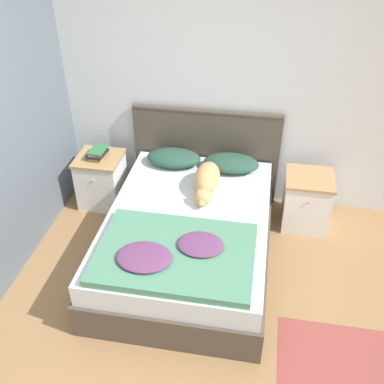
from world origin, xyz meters
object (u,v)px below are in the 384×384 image
object	(u,v)px
bed	(188,237)
pillow_left	(174,158)
nightstand_left	(102,180)
dog	(207,181)
nightstand_right	(306,201)
book_stack	(98,153)
pillow_right	(231,163)

from	to	relation	value
bed	pillow_left	xyz separation A→B (m)	(-0.29, 0.80, 0.34)
nightstand_left	pillow_left	distance (m)	0.84
dog	nightstand_right	bearing A→B (deg)	18.35
bed	dog	bearing A→B (deg)	75.19
nightstand_left	dog	world-z (taller)	dog
dog	book_stack	world-z (taller)	dog
pillow_right	book_stack	bearing A→B (deg)	-176.60
pillow_right	book_stack	xyz separation A→B (m)	(-1.37, -0.08, 0.02)
nightstand_right	book_stack	distance (m)	2.18
nightstand_left	nightstand_right	world-z (taller)	same
book_stack	nightstand_right	bearing A→B (deg)	-0.09
nightstand_left	pillow_right	size ratio (longest dim) A/B	1.03
pillow_right	dog	distance (m)	0.45
bed	dog	xyz separation A→B (m)	(0.10, 0.40, 0.37)
nightstand_left	book_stack	size ratio (longest dim) A/B	2.33
nightstand_left	pillow_left	bearing A→B (deg)	6.21
nightstand_left	book_stack	world-z (taller)	book_stack
pillow_left	book_stack	distance (m)	0.79
bed	book_stack	world-z (taller)	book_stack
bed	pillow_right	world-z (taller)	pillow_right
nightstand_right	pillow_left	size ratio (longest dim) A/B	1.03
bed	pillow_left	distance (m)	0.92
book_stack	nightstand_left	bearing A→B (deg)	-35.92
dog	book_stack	bearing A→B (deg)	164.66
pillow_right	nightstand_right	bearing A→B (deg)	-6.21
book_stack	dog	bearing A→B (deg)	-15.34
pillow_right	dog	xyz separation A→B (m)	(-0.19, -0.41, 0.04)
nightstand_left	pillow_left	world-z (taller)	pillow_left
pillow_right	dog	size ratio (longest dim) A/B	0.84
nightstand_right	pillow_right	bearing A→B (deg)	173.79
pillow_left	book_stack	world-z (taller)	pillow_left
nightstand_right	dog	distance (m)	1.08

